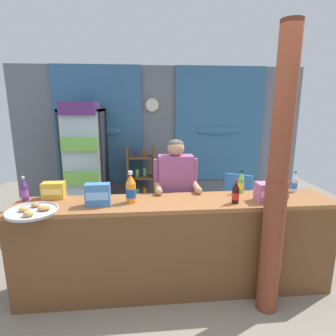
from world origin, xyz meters
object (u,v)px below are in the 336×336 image
(soda_bottle_grape_soda, at_px, (24,191))
(soda_bottle_cola, at_px, (236,193))
(bottle_shelf_rack, at_px, (141,179))
(soda_bottle_orange_soda, at_px, (131,189))
(snack_box_biscuit, at_px, (98,195))
(drink_fridge, at_px, (85,157))
(plastic_lawn_chair, at_px, (239,195))
(snack_box_wafer, at_px, (266,192))
(snack_box_choco_powder, at_px, (54,190))
(pastry_tray, at_px, (32,211))
(stall_counter, at_px, (178,241))
(shopkeeper, at_px, (176,188))
(soda_bottle_water, at_px, (294,183))
(soda_bottle_lime_soda, at_px, (241,183))
(timber_post, at_px, (277,186))

(soda_bottle_grape_soda, relative_size, soda_bottle_cola, 1.05)
(bottle_shelf_rack, distance_m, soda_bottle_orange_soda, 2.20)
(snack_box_biscuit, bearing_deg, drink_fridge, 104.11)
(plastic_lawn_chair, distance_m, snack_box_wafer, 1.71)
(snack_box_choco_powder, height_order, pastry_tray, snack_box_choco_powder)
(stall_counter, distance_m, soda_bottle_cola, 0.73)
(shopkeeper, height_order, snack_box_choco_powder, shopkeeper)
(soda_bottle_water, bearing_deg, bottle_shelf_rack, 130.31)
(soda_bottle_orange_soda, distance_m, snack_box_choco_powder, 0.81)
(stall_counter, relative_size, drink_fridge, 1.62)
(drink_fridge, distance_m, soda_bottle_lime_soda, 2.69)
(drink_fridge, relative_size, snack_box_choco_powder, 8.96)
(soda_bottle_orange_soda, xyz_separation_m, soda_bottle_water, (1.76, 0.18, -0.03))
(drink_fridge, xyz_separation_m, soda_bottle_cola, (1.82, -2.12, 0.01))
(soda_bottle_lime_soda, bearing_deg, bottle_shelf_rack, 118.95)
(timber_post, xyz_separation_m, snack_box_wafer, (0.05, 0.30, -0.15))
(stall_counter, height_order, shopkeeper, shopkeeper)
(soda_bottle_orange_soda, xyz_separation_m, soda_bottle_grape_soda, (-1.04, 0.14, -0.03))
(stall_counter, xyz_separation_m, pastry_tray, (-1.30, -0.08, 0.40))
(soda_bottle_orange_soda, bearing_deg, drink_fridge, 112.36)
(soda_bottle_cola, xyz_separation_m, snack_box_biscuit, (-1.31, 0.06, 0.00))
(drink_fridge, height_order, snack_box_wafer, drink_fridge)
(soda_bottle_lime_soda, height_order, snack_box_wafer, soda_bottle_lime_soda)
(bottle_shelf_rack, height_order, snack_box_biscuit, bottle_shelf_rack)
(soda_bottle_cola, relative_size, pastry_tray, 0.54)
(soda_bottle_orange_soda, xyz_separation_m, soda_bottle_cola, (1.00, -0.12, -0.03))
(plastic_lawn_chair, relative_size, soda_bottle_orange_soda, 2.74)
(snack_box_biscuit, relative_size, pastry_tray, 0.52)
(snack_box_biscuit, xyz_separation_m, pastry_tray, (-0.55, -0.14, -0.09))
(plastic_lawn_chair, distance_m, soda_bottle_grape_soda, 3.07)
(bottle_shelf_rack, xyz_separation_m, soda_bottle_cola, (0.91, -2.26, 0.45))
(soda_bottle_lime_soda, bearing_deg, shopkeeper, 158.36)
(shopkeeper, bearing_deg, soda_bottle_lime_soda, -21.64)
(shopkeeper, height_order, soda_bottle_grape_soda, shopkeeper)
(timber_post, height_order, soda_bottle_lime_soda, timber_post)
(stall_counter, height_order, soda_bottle_grape_soda, soda_bottle_grape_soda)
(plastic_lawn_chair, distance_m, snack_box_choco_powder, 2.82)
(plastic_lawn_chair, bearing_deg, snack_box_choco_powder, -151.93)
(shopkeeper, xyz_separation_m, soda_bottle_cola, (0.51, -0.58, 0.11))
(soda_bottle_water, height_order, snack_box_choco_powder, soda_bottle_water)
(bottle_shelf_rack, bearing_deg, stall_counter, -80.95)
(stall_counter, height_order, snack_box_biscuit, snack_box_biscuit)
(soda_bottle_cola, xyz_separation_m, pastry_tray, (-1.86, -0.07, -0.08))
(bottle_shelf_rack, height_order, soda_bottle_orange_soda, soda_bottle_orange_soda)
(bottle_shelf_rack, bearing_deg, drink_fridge, -170.84)
(shopkeeper, distance_m, soda_bottle_water, 1.30)
(plastic_lawn_chair, relative_size, soda_bottle_cola, 3.59)
(plastic_lawn_chair, relative_size, soda_bottle_lime_soda, 3.41)
(soda_bottle_cola, distance_m, soda_bottle_water, 0.81)
(soda_bottle_water, bearing_deg, soda_bottle_grape_soda, -179.30)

